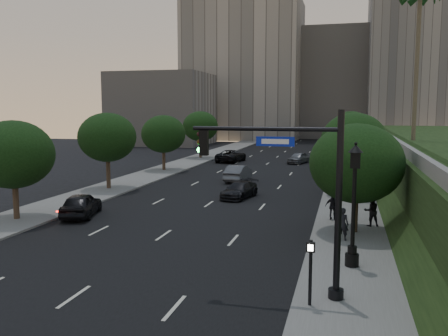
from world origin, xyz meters
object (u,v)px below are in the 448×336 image
(sedan_near_left, at_px, (81,205))
(pedestrian_a, at_px, (343,224))
(sedan_far_left, at_px, (231,156))
(traffic_signal_mast, at_px, (308,202))
(pedestrian_b, at_px, (371,211))
(sedan_mid_left, at_px, (238,173))
(street_lamp, at_px, (354,211))
(pedestrian_c, at_px, (333,206))
(sedan_far_right, at_px, (299,158))
(sedan_near_right, at_px, (239,190))

(sedan_near_left, bearing_deg, pedestrian_a, 157.53)
(sedan_far_left, bearing_deg, traffic_signal_mast, 114.50)
(traffic_signal_mast, relative_size, pedestrian_b, 3.85)
(sedan_near_left, xyz_separation_m, sedan_mid_left, (6.58, 17.50, 0.00))
(sedan_near_left, distance_m, sedan_mid_left, 18.70)
(traffic_signal_mast, xyz_separation_m, street_lamp, (1.69, 3.87, -1.04))
(sedan_mid_left, distance_m, pedestrian_c, 17.66)
(pedestrian_a, height_order, pedestrian_c, pedestrian_a)
(sedan_mid_left, distance_m, sedan_far_left, 16.98)
(traffic_signal_mast, xyz_separation_m, pedestrian_c, (0.62, 12.71, -2.69))
(street_lamp, relative_size, sedan_near_left, 1.21)
(sedan_mid_left, distance_m, pedestrian_a, 22.02)
(sedan_mid_left, relative_size, sedan_far_left, 0.83)
(traffic_signal_mast, xyz_separation_m, sedan_far_right, (-4.61, 44.36, -2.93))
(sedan_far_left, distance_m, sedan_far_right, 8.88)
(sedan_far_left, bearing_deg, sedan_near_right, 112.49)
(traffic_signal_mast, height_order, street_lamp, traffic_signal_mast)
(traffic_signal_mast, relative_size, sedan_far_left, 1.20)
(pedestrian_b, bearing_deg, street_lamp, 65.40)
(street_lamp, xyz_separation_m, pedestrian_c, (-1.07, 8.84, -1.66))
(sedan_far_right, bearing_deg, pedestrian_a, -62.74)
(street_lamp, distance_m, sedan_near_right, 17.48)
(street_lamp, distance_m, pedestrian_c, 9.06)
(pedestrian_a, xyz_separation_m, pedestrian_b, (1.62, 3.55, 0.04))
(street_lamp, xyz_separation_m, sedan_far_left, (-15.18, 40.09, -1.82))
(sedan_near_left, xyz_separation_m, pedestrian_b, (18.28, 1.48, 0.27))
(sedan_far_left, bearing_deg, street_lamp, 118.18)
(pedestrian_b, bearing_deg, sedan_near_right, -53.65)
(street_lamp, bearing_deg, pedestrian_b, 81.41)
(pedestrian_c, bearing_deg, sedan_far_right, -68.19)
(traffic_signal_mast, bearing_deg, sedan_far_left, 107.06)
(sedan_near_right, bearing_deg, street_lamp, -49.17)
(sedan_near_left, distance_m, pedestrian_c, 16.25)
(traffic_signal_mast, distance_m, sedan_far_left, 46.07)
(sedan_near_left, xyz_separation_m, sedan_far_left, (1.93, 33.84, 0.02))
(traffic_signal_mast, height_order, pedestrian_c, traffic_signal_mast)
(sedan_mid_left, xyz_separation_m, sedan_far_right, (4.23, 16.73, -0.06))
(sedan_near_left, relative_size, sedan_mid_left, 0.96)
(street_lamp, xyz_separation_m, pedestrian_a, (-0.45, 4.17, -1.62))
(sedan_far_right, height_order, pedestrian_b, pedestrian_b)
(sedan_mid_left, bearing_deg, street_lamp, 116.61)
(pedestrian_b, bearing_deg, sedan_far_left, -79.21)
(sedan_near_left, height_order, sedan_mid_left, sedan_mid_left)
(street_lamp, bearing_deg, traffic_signal_mast, -113.58)
(sedan_far_right, xyz_separation_m, pedestrian_a, (5.85, -36.31, 0.28))
(sedan_far_left, bearing_deg, sedan_near_left, 94.17)
(street_lamp, distance_m, pedestrian_b, 7.97)
(traffic_signal_mast, bearing_deg, pedestrian_b, 76.16)
(sedan_mid_left, bearing_deg, pedestrian_a, 119.95)
(traffic_signal_mast, height_order, sedan_near_left, traffic_signal_mast)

